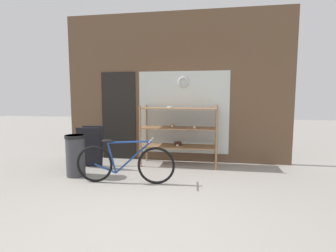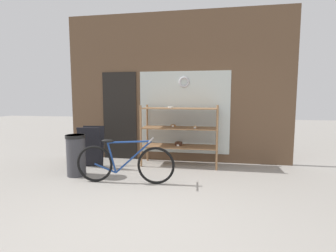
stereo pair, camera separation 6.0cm
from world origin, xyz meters
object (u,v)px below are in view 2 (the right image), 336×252
object	(u,v)px
sandwich_board	(92,146)
bicycle	(124,163)
trash_bin	(76,154)
display_case	(180,129)

from	to	relation	value
sandwich_board	bicycle	bearing A→B (deg)	-46.41
bicycle	sandwich_board	xyz separation A→B (m)	(-1.09, 0.93, 0.09)
trash_bin	display_case	bearing A→B (deg)	31.23
display_case	sandwich_board	size ratio (longest dim) A/B	1.91
sandwich_board	trash_bin	bearing A→B (deg)	-94.16
bicycle	trash_bin	size ratio (longest dim) A/B	2.22
display_case	bicycle	bearing A→B (deg)	-119.87
display_case	trash_bin	world-z (taller)	display_case
display_case	sandwich_board	xyz separation A→B (m)	(-1.87, -0.44, -0.37)
bicycle	sandwich_board	size ratio (longest dim) A/B	2.02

